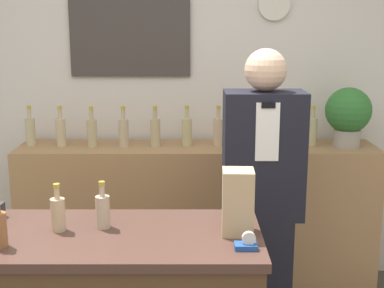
{
  "coord_description": "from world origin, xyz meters",
  "views": [
    {
      "loc": [
        0.13,
        -1.74,
        1.8
      ],
      "look_at": [
        0.13,
        1.07,
        1.18
      ],
      "focal_mm": 50.0,
      "sensor_mm": 36.0,
      "label": 1
    }
  ],
  "objects_px": {
    "potted_plant": "(349,114)",
    "tape_dispenser": "(247,243)",
    "paper_bag": "(238,202)",
    "shopkeeper": "(262,205)"
  },
  "relations": [
    {
      "from": "potted_plant",
      "to": "tape_dispenser",
      "type": "relative_size",
      "value": 4.37
    },
    {
      "from": "potted_plant",
      "to": "paper_bag",
      "type": "height_order",
      "value": "potted_plant"
    },
    {
      "from": "shopkeeper",
      "to": "paper_bag",
      "type": "distance_m",
      "value": 0.68
    },
    {
      "from": "paper_bag",
      "to": "tape_dispenser",
      "type": "xyz_separation_m",
      "value": [
        0.02,
        -0.17,
        -0.12
      ]
    },
    {
      "from": "shopkeeper",
      "to": "tape_dispenser",
      "type": "relative_size",
      "value": 18.74
    },
    {
      "from": "paper_bag",
      "to": "potted_plant",
      "type": "bearing_deg",
      "value": 57.06
    },
    {
      "from": "paper_bag",
      "to": "tape_dispenser",
      "type": "bearing_deg",
      "value": -81.72
    },
    {
      "from": "paper_bag",
      "to": "tape_dispenser",
      "type": "relative_size",
      "value": 3.13
    },
    {
      "from": "potted_plant",
      "to": "tape_dispenser",
      "type": "height_order",
      "value": "potted_plant"
    },
    {
      "from": "shopkeeper",
      "to": "potted_plant",
      "type": "relative_size",
      "value": 4.29
    }
  ]
}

